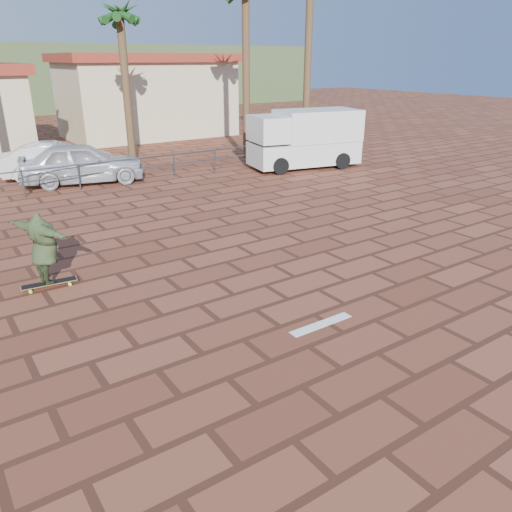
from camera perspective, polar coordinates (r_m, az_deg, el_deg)
The scene contains 11 objects.
ground at distance 10.11m, azimuth -0.06°, elevation -6.16°, with size 120.00×120.00×0.00m, color brown.
paint_stripe at distance 9.67m, azimuth 7.47°, elevation -7.74°, with size 1.40×0.22×0.01m, color white.
guardrail at distance 20.44m, azimuth -19.63°, elevation 9.02°, with size 24.06×0.06×1.00m.
palm_center at distance 24.49m, azimuth -15.30°, elevation 24.82°, with size 2.40×2.40×7.75m.
building_east at distance 34.06m, azimuth -12.35°, elevation 17.52°, with size 10.60×6.60×5.00m.
longboard at distance 11.93m, azimuth -22.55°, elevation -2.91°, with size 1.20×0.37×0.12m.
skateboarder at distance 11.63m, azimuth -23.13°, elevation 0.82°, with size 1.99×0.54×1.62m, color #2D3A1F.
campervan at distance 23.44m, azimuth 5.65°, elevation 13.29°, with size 5.27×3.03×2.57m.
car_silver at distance 21.48m, azimuth -19.21°, elevation 10.01°, with size 1.93×4.80×1.64m, color #B6B9BD.
car_white at distance 22.78m, azimuth -21.63°, elevation 10.11°, with size 1.57×4.51×1.49m, color silver.
street_sign at distance 24.54m, azimuth 10.30°, elevation 14.18°, with size 0.48×0.18×2.39m.
Camera 1 is at (-5.04, -7.39, 4.72)m, focal length 35.00 mm.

